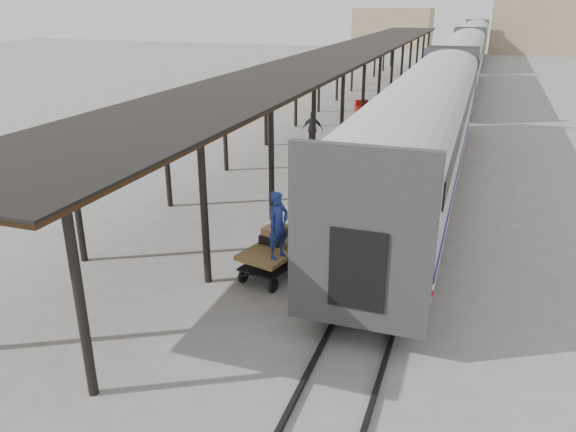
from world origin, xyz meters
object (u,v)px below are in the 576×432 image
at_px(baggage_cart, 278,253).
at_px(pedestrian, 313,129).
at_px(luggage_tug, 362,111).
at_px(porter, 278,225).

distance_m(baggage_cart, pedestrian, 14.93).
relative_size(luggage_tug, pedestrian, 0.86).
height_order(porter, pedestrian, porter).
distance_m(baggage_cart, porter, 1.32).
height_order(luggage_tug, pedestrian, pedestrian).
xyz_separation_m(luggage_tug, pedestrian, (-1.02, -7.59, 0.37)).
xyz_separation_m(baggage_cart, pedestrian, (-3.37, 14.54, 0.28)).
height_order(baggage_cart, pedestrian, pedestrian).
xyz_separation_m(baggage_cart, porter, (0.25, -0.65, 1.13)).
bearing_deg(luggage_tug, pedestrian, -118.70).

